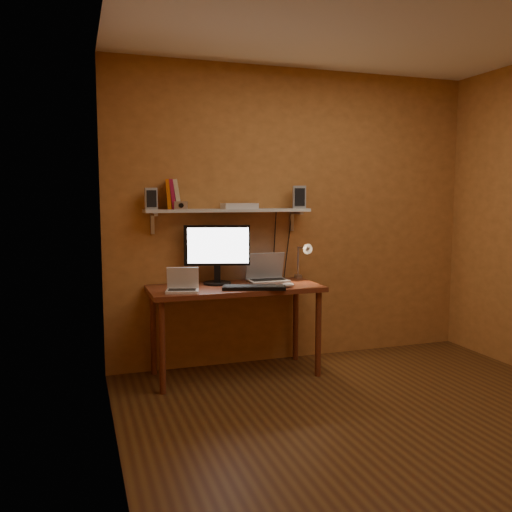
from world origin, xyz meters
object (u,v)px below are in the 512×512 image
object	(u,v)px
speaker_right	(299,197)
speaker_left	(151,199)
desk_lamp	(303,256)
mouse	(288,285)
desk	(235,296)
keyboard	(254,287)
laptop	(267,274)
router	(239,206)
shelf_camera	(181,205)
monitor	(217,251)
netbook	(182,285)
wall_shelf	(228,211)

from	to	relation	value
speaker_right	speaker_left	bearing A→B (deg)	-163.18
desk_lamp	mouse	bearing A→B (deg)	-130.52
desk	desk_lamp	bearing A→B (deg)	10.81
keyboard	speaker_left	xyz separation A→B (m)	(-0.74, 0.39, 0.70)
speaker_left	laptop	bearing A→B (deg)	-1.46
keyboard	mouse	world-z (taller)	mouse
keyboard	speaker_right	world-z (taller)	speaker_right
keyboard	speaker_right	distance (m)	0.97
keyboard	router	xyz separation A→B (m)	(-0.01, 0.37, 0.64)
shelf_camera	laptop	bearing A→B (deg)	1.92
speaker_left	keyboard	bearing A→B (deg)	-26.15
router	monitor	bearing A→B (deg)	-168.21
shelf_camera	keyboard	bearing A→B (deg)	-31.21
netbook	mouse	size ratio (longest dim) A/B	2.61
monitor	desk_lamp	bearing A→B (deg)	14.76
laptop	mouse	size ratio (longest dim) A/B	3.15
shelf_camera	router	bearing A→B (deg)	6.63
monitor	desk_lamp	world-z (taller)	monitor
desk	shelf_camera	size ratio (longest dim) A/B	12.93
laptop	router	xyz separation A→B (m)	(-0.23, 0.03, 0.58)
desk	mouse	size ratio (longest dim) A/B	12.99
laptop	netbook	bearing A→B (deg)	-159.81
monitor	router	distance (m)	0.43
monitor	keyboard	xyz separation A→B (m)	(0.21, -0.33, -0.26)
wall_shelf	mouse	bearing A→B (deg)	-45.31
desk	mouse	distance (m)	0.44
netbook	shelf_camera	size ratio (longest dim) A/B	2.60
desk_lamp	keyboard	bearing A→B (deg)	-150.54
wall_shelf	netbook	bearing A→B (deg)	-145.41
desk_lamp	speaker_left	bearing A→B (deg)	176.56
desk	speaker_right	distance (m)	1.05
desk	keyboard	distance (m)	0.24
desk_lamp	monitor	bearing A→B (deg)	179.06
netbook	desk_lamp	bearing A→B (deg)	27.69
speaker_right	router	bearing A→B (deg)	-162.02
netbook	router	world-z (taller)	router
monitor	desk_lamp	distance (m)	0.78
wall_shelf	router	size ratio (longest dim) A/B	4.91
speaker_right	shelf_camera	xyz separation A→B (m)	(-1.06, -0.06, -0.07)
monitor	speaker_right	xyz separation A→B (m)	(0.75, 0.05, 0.45)
speaker_left	router	size ratio (longest dim) A/B	0.61
desk	shelf_camera	world-z (taller)	shelf_camera
laptop	keyboard	size ratio (longest dim) A/B	0.68
mouse	desk	bearing A→B (deg)	153.34
desk	keyboard	xyz separation A→B (m)	(0.10, -0.19, 0.10)
keyboard	speaker_right	bearing A→B (deg)	52.79
monitor	desk_lamp	xyz separation A→B (m)	(0.77, -0.01, -0.07)
laptop	monitor	bearing A→B (deg)	-177.59
speaker_left	speaker_right	xyz separation A→B (m)	(1.28, -0.02, 0.01)
netbook	keyboard	world-z (taller)	netbook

